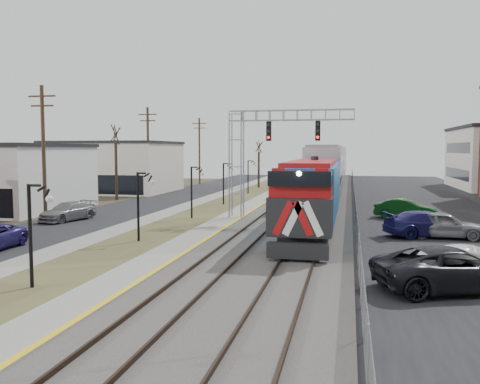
% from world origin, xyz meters
% --- Properties ---
extents(street_west, '(7.00, 120.00, 0.04)m').
position_xyz_m(street_west, '(-11.50, 35.00, 0.02)').
color(street_west, black).
rests_on(street_west, ground).
extents(sidewalk, '(2.00, 120.00, 0.08)m').
position_xyz_m(sidewalk, '(-7.00, 35.00, 0.04)').
color(sidewalk, gray).
rests_on(sidewalk, ground).
extents(grass_median, '(4.00, 120.00, 0.06)m').
position_xyz_m(grass_median, '(-4.00, 35.00, 0.03)').
color(grass_median, '#484B28').
rests_on(grass_median, ground).
extents(platform, '(2.00, 120.00, 0.24)m').
position_xyz_m(platform, '(-1.00, 35.00, 0.12)').
color(platform, gray).
rests_on(platform, ground).
extents(ballast_bed, '(8.00, 120.00, 0.20)m').
position_xyz_m(ballast_bed, '(4.00, 35.00, 0.10)').
color(ballast_bed, '#595651').
rests_on(ballast_bed, ground).
extents(parking_lot, '(16.00, 120.00, 0.04)m').
position_xyz_m(parking_lot, '(16.00, 35.00, 0.02)').
color(parking_lot, black).
rests_on(parking_lot, ground).
extents(platform_edge, '(0.24, 120.00, 0.01)m').
position_xyz_m(platform_edge, '(-0.12, 35.00, 0.24)').
color(platform_edge, gold).
rests_on(platform_edge, platform).
extents(track_near, '(1.58, 120.00, 0.15)m').
position_xyz_m(track_near, '(2.00, 35.00, 0.28)').
color(track_near, '#2D2119').
rests_on(track_near, ballast_bed).
extents(track_far, '(1.58, 120.00, 0.15)m').
position_xyz_m(track_far, '(5.50, 35.00, 0.28)').
color(track_far, '#2D2119').
rests_on(track_far, ballast_bed).
extents(train, '(3.00, 85.85, 5.33)m').
position_xyz_m(train, '(5.50, 58.34, 2.92)').
color(train, '#1664B3').
rests_on(train, ground).
extents(signal_gantry, '(9.00, 1.07, 8.15)m').
position_xyz_m(signal_gantry, '(1.22, 27.99, 5.59)').
color(signal_gantry, gray).
rests_on(signal_gantry, ground).
extents(lampposts, '(0.14, 62.14, 4.00)m').
position_xyz_m(lampposts, '(-4.00, 18.29, 2.00)').
color(lampposts, black).
rests_on(lampposts, ground).
extents(utility_poles, '(0.28, 80.28, 10.00)m').
position_xyz_m(utility_poles, '(-14.50, 25.00, 5.00)').
color(utility_poles, '#4C3823').
rests_on(utility_poles, ground).
extents(fence, '(0.04, 120.00, 1.60)m').
position_xyz_m(fence, '(8.20, 35.00, 0.80)').
color(fence, gray).
rests_on(fence, ground).
extents(bare_trees, '(12.30, 42.30, 5.95)m').
position_xyz_m(bare_trees, '(-12.66, 38.91, 2.70)').
color(bare_trees, '#382D23').
rests_on(bare_trees, ground).
extents(car_lot_b, '(4.52, 2.31, 1.42)m').
position_xyz_m(car_lot_b, '(12.58, 12.09, 0.71)').
color(car_lot_b, white).
rests_on(car_lot_b, ground).
extents(car_lot_c, '(6.46, 4.51, 1.64)m').
position_xyz_m(car_lot_c, '(11.58, 10.97, 0.82)').
color(car_lot_c, black).
rests_on(car_lot_c, ground).
extents(car_lot_d, '(5.76, 3.70, 1.55)m').
position_xyz_m(car_lot_d, '(12.44, 23.12, 0.78)').
color(car_lot_d, navy).
rests_on(car_lot_d, ground).
extents(car_lot_e, '(4.80, 2.11, 1.61)m').
position_xyz_m(car_lot_e, '(13.23, 22.90, 0.80)').
color(car_lot_e, gray).
rests_on(car_lot_e, ground).
extents(car_lot_f, '(4.77, 2.58, 1.49)m').
position_xyz_m(car_lot_f, '(11.94, 31.15, 0.75)').
color(car_lot_f, '#0B3A11').
rests_on(car_lot_f, ground).
extents(car_street_b, '(3.03, 5.05, 1.37)m').
position_xyz_m(car_street_b, '(-12.57, 24.86, 0.69)').
color(car_street_b, slate).
rests_on(car_street_b, ground).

